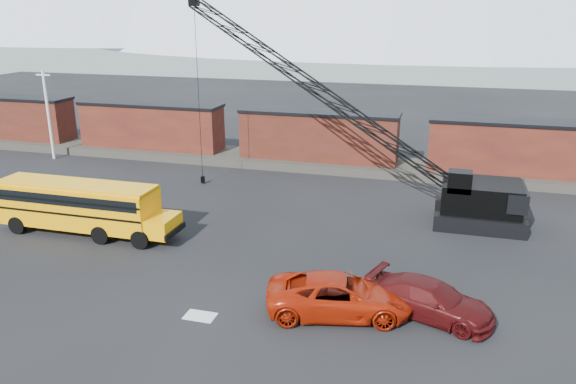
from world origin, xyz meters
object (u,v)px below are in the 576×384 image
at_px(red_pickup, 339,295).
at_px(maroon_suv, 430,300).
at_px(school_bus, 83,206).
at_px(crawler_crane, 322,92).

distance_m(red_pickup, maroon_suv, 4.04).
bearing_deg(red_pickup, school_bus, 60.14).
height_order(school_bus, crawler_crane, crawler_crane).
xyz_separation_m(school_bus, maroon_suv, (20.75, -4.29, -0.97)).
relative_size(red_pickup, maroon_suv, 1.15).
distance_m(maroon_suv, crawler_crane, 17.76).
relative_size(school_bus, red_pickup, 1.78).
bearing_deg(maroon_suv, red_pickup, 121.07).
height_order(red_pickup, crawler_crane, crawler_crane).
relative_size(red_pickup, crawler_crane, 0.27).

